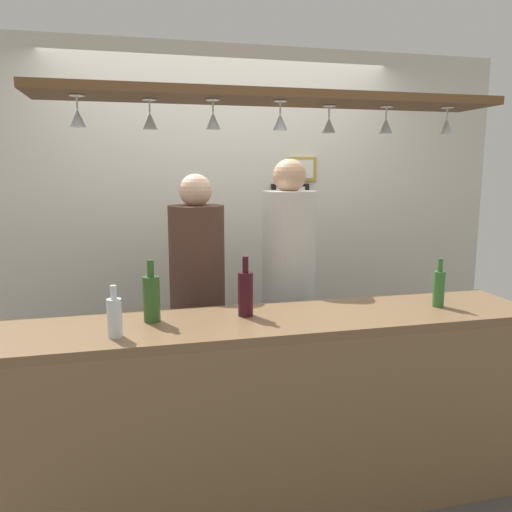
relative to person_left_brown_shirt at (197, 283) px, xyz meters
name	(u,v)px	position (x,y,z in m)	size (l,w,h in m)	color
ground_plane	(260,462)	(0.30, -0.39, -1.02)	(8.00, 8.00, 0.00)	#4C4742
back_wall	(225,225)	(0.30, 0.71, 0.28)	(4.40, 0.06, 2.60)	silver
bar_counter	(286,391)	(0.30, -0.89, -0.35)	(2.70, 0.55, 0.99)	brown
overhead_glass_rack	(276,98)	(0.30, -0.69, 1.03)	(2.20, 0.36, 0.04)	brown
hanging_wineglass_far_left	(78,117)	(-0.58, -0.72, 0.91)	(0.07, 0.07, 0.13)	silver
hanging_wineglass_left	(150,120)	(-0.28, -0.66, 0.91)	(0.07, 0.07, 0.13)	silver
hanging_wineglass_center_left	(213,120)	(0.00, -0.72, 0.91)	(0.07, 0.07, 0.13)	silver
hanging_wineglass_center	(281,121)	(0.31, -0.75, 0.91)	(0.07, 0.07, 0.13)	silver
hanging_wineglass_center_right	(329,124)	(0.59, -0.64, 0.91)	(0.07, 0.07, 0.13)	silver
hanging_wineglass_right	(386,125)	(0.88, -0.68, 0.91)	(0.07, 0.07, 0.13)	silver
hanging_wineglass_far_right	(446,125)	(1.19, -0.72, 0.91)	(0.07, 0.07, 0.13)	silver
person_left_brown_shirt	(197,283)	(0.00, 0.00, 0.00)	(0.34, 0.34, 1.69)	#2D334C
person_middle_white_patterned_shirt	(288,269)	(0.59, 0.00, 0.06)	(0.34, 0.34, 1.78)	#2D334C
bottle_champagne_green	(151,297)	(-0.30, -0.66, 0.09)	(0.08, 0.08, 0.30)	#2D5623
bottle_beer_green_import	(439,288)	(1.19, -0.75, 0.08)	(0.06, 0.06, 0.26)	#336B2D
bottle_wine_dark_red	(246,293)	(0.16, -0.67, 0.09)	(0.08, 0.08, 0.30)	#380F19
bottle_soda_clear	(115,316)	(-0.47, -0.85, 0.07)	(0.06, 0.06, 0.23)	silver
picture_frame_upper_small	(302,169)	(0.90, 0.67, 0.70)	(0.22, 0.02, 0.18)	#B29338
picture_frame_lower_pair	(290,196)	(0.81, 0.67, 0.50)	(0.30, 0.02, 0.18)	black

